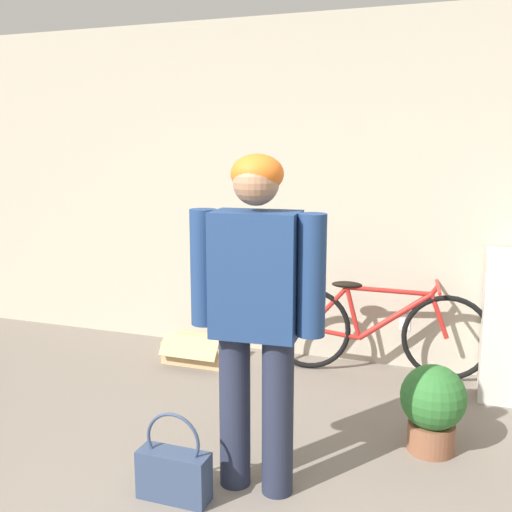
# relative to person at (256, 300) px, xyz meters

# --- Properties ---
(wall_back) EXTENTS (8.00, 0.07, 2.60)m
(wall_back) POSITION_rel_person_xyz_m (-0.05, 1.93, 0.35)
(wall_back) COLOR #B7AD99
(wall_back) RESTS_ON ground_plane
(person) EXTENTS (0.65, 0.27, 1.62)m
(person) POSITION_rel_person_xyz_m (0.00, 0.00, 0.00)
(person) COLOR #23283D
(person) RESTS_ON ground_plane
(bicycle) EXTENTS (1.60, 0.46, 0.70)m
(bicycle) POSITION_rel_person_xyz_m (0.32, 1.68, -0.61)
(bicycle) COLOR black
(bicycle) RESTS_ON ground_plane
(handbag) EXTENTS (0.35, 0.13, 0.44)m
(handbag) POSITION_rel_person_xyz_m (-0.33, -0.22, -0.81)
(handbag) COLOR #334260
(handbag) RESTS_ON ground_plane
(cardboard_box) EXTENTS (0.48, 0.39, 0.23)m
(cardboard_box) POSITION_rel_person_xyz_m (-1.01, 1.50, -0.86)
(cardboard_box) COLOR tan
(cardboard_box) RESTS_ON ground_plane
(potted_plant) EXTENTS (0.36, 0.36, 0.49)m
(potted_plant) POSITION_rel_person_xyz_m (0.78, 0.66, -0.68)
(potted_plant) COLOR brown
(potted_plant) RESTS_ON ground_plane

